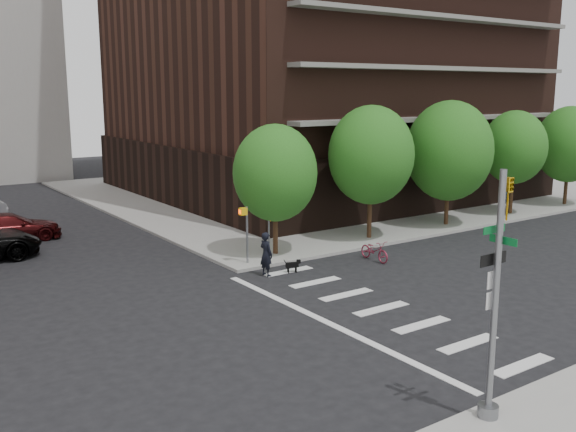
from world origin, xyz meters
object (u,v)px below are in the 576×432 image
(parked_car_maroon, at_px, (9,227))
(dog_walker, at_px, (266,254))
(traffic_signal, at_px, (495,316))
(scooter, at_px, (374,250))
(pedestrian_far, at_px, (504,192))

(parked_car_maroon, relative_size, dog_walker, 2.70)
(traffic_signal, distance_m, dog_walker, 13.80)
(scooter, bearing_deg, dog_walker, 173.83)
(parked_car_maroon, relative_size, scooter, 2.76)
(traffic_signal, xyz_separation_m, parked_car_maroon, (-5.37, 26.60, -1.94))
(dog_walker, bearing_deg, pedestrian_far, -84.92)
(parked_car_maroon, height_order, pedestrian_far, pedestrian_far)
(parked_car_maroon, xyz_separation_m, pedestrian_far, (30.52, -8.11, 0.22))
(dog_walker, xyz_separation_m, pedestrian_far, (22.83, 5.00, 0.01))
(scooter, relative_size, dog_walker, 0.98)
(scooter, relative_size, pedestrian_far, 1.15)
(scooter, bearing_deg, pedestrian_far, 20.70)
(scooter, height_order, dog_walker, dog_walker)
(parked_car_maroon, distance_m, pedestrian_far, 31.58)
(scooter, height_order, pedestrian_far, pedestrian_far)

